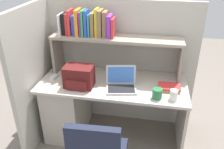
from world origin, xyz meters
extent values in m
plane|color=slate|center=(0.00, 0.00, 0.00)|extent=(8.00, 8.00, 0.00)
cube|color=beige|center=(0.00, 0.00, 0.71)|extent=(1.60, 0.70, 0.03)
cube|color=#B6AD9F|center=(-0.55, 0.00, 0.35)|extent=(0.40, 0.64, 0.70)
cube|color=#B6AD9F|center=(0.78, 0.00, 0.35)|extent=(0.03, 0.64, 0.70)
cube|color=#B2ADA0|center=(0.00, 0.38, 0.78)|extent=(1.84, 0.05, 1.55)
cube|color=#B2ADA0|center=(-0.85, -0.05, 0.78)|extent=(0.05, 1.06, 1.55)
cube|color=gray|center=(-0.70, 0.20, 0.94)|extent=(0.03, 0.28, 0.42)
cube|color=gray|center=(0.70, 0.20, 0.94)|extent=(0.03, 0.28, 0.42)
cube|color=gray|center=(0.00, 0.20, 1.17)|extent=(1.44, 0.28, 0.03)
cube|color=white|center=(-0.61, 0.19, 1.29)|extent=(0.02, 0.18, 0.23)
cube|color=black|center=(-0.58, 0.21, 1.30)|extent=(0.04, 0.13, 0.23)
cube|color=red|center=(-0.54, 0.20, 1.30)|extent=(0.02, 0.13, 0.23)
cube|color=red|center=(-0.51, 0.20, 1.32)|extent=(0.03, 0.17, 0.27)
cube|color=blue|center=(-0.46, 0.21, 1.29)|extent=(0.04, 0.13, 0.22)
cube|color=orange|center=(-0.42, 0.20, 1.32)|extent=(0.04, 0.18, 0.28)
cube|color=purple|center=(-0.38, 0.20, 1.31)|extent=(0.02, 0.16, 0.26)
cube|color=green|center=(-0.35, 0.19, 1.32)|extent=(0.02, 0.16, 0.28)
cube|color=blue|center=(-0.32, 0.19, 1.32)|extent=(0.03, 0.14, 0.28)
cube|color=teal|center=(-0.29, 0.20, 1.30)|extent=(0.02, 0.15, 0.24)
cube|color=olive|center=(-0.25, 0.21, 1.31)|extent=(0.04, 0.17, 0.26)
cube|color=yellow|center=(-0.21, 0.21, 1.33)|extent=(0.03, 0.14, 0.30)
cube|color=olive|center=(-0.17, 0.21, 1.32)|extent=(0.04, 0.17, 0.28)
cube|color=olive|center=(-0.12, 0.20, 1.32)|extent=(0.04, 0.14, 0.27)
cube|color=purple|center=(-0.07, 0.20, 1.30)|extent=(0.04, 0.17, 0.23)
cube|color=red|center=(-0.03, 0.19, 1.28)|extent=(0.02, 0.15, 0.21)
cube|color=#B7BABF|center=(0.11, -0.15, 0.74)|extent=(0.35, 0.27, 0.02)
cube|color=black|center=(0.12, -0.15, 0.75)|extent=(0.30, 0.22, 0.00)
cube|color=#B7BABF|center=(0.09, -0.03, 0.85)|extent=(0.32, 0.12, 0.20)
cube|color=#3F72CC|center=(0.09, -0.04, 0.85)|extent=(0.28, 0.09, 0.16)
cube|color=#591919|center=(-0.33, -0.14, 0.84)|extent=(0.30, 0.20, 0.23)
cube|color=maroon|center=(-0.33, -0.24, 0.79)|extent=(0.22, 0.04, 0.10)
cube|color=silver|center=(-0.67, -0.03, 0.75)|extent=(0.08, 0.11, 0.03)
cylinder|color=white|center=(0.64, -0.23, 0.78)|extent=(0.08, 0.08, 0.10)
cylinder|color=#26723F|center=(0.48, -0.23, 0.78)|extent=(0.10, 0.10, 0.10)
cube|color=olive|center=(0.61, -0.05, 0.74)|extent=(0.19, 0.16, 0.03)
cube|color=red|center=(0.60, -0.05, 0.77)|extent=(0.22, 0.16, 0.02)
camera|label=1|loc=(0.40, -2.24, 2.01)|focal=38.15mm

